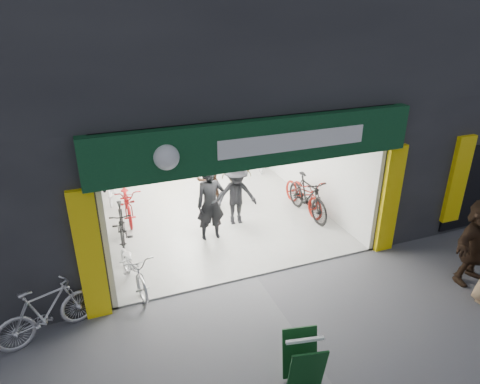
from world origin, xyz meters
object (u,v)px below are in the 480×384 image
bike_left_front (133,268)px  parked_bike (47,311)px  bike_right_front (308,196)px  sandwich_board (303,360)px

bike_left_front → parked_bike: parked_bike is taller
parked_bike → bike_left_front: bearing=-81.0°
bike_left_front → parked_bike: (-1.61, -0.90, 0.08)m
bike_right_front → parked_bike: size_ratio=1.10×
bike_left_front → bike_right_front: size_ratio=0.88×
bike_left_front → sandwich_board: size_ratio=2.00×
bike_left_front → sandwich_board: 3.99m
sandwich_board → bike_left_front: bearing=132.0°
bike_left_front → parked_bike: bearing=-160.1°
bike_left_front → bike_right_front: (4.88, 1.52, 0.13)m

